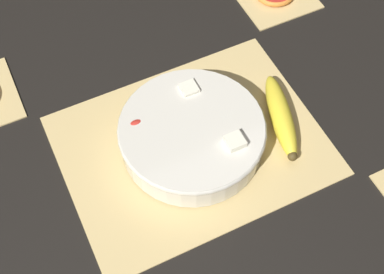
# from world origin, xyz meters

# --- Properties ---
(ground_plane) EXTENTS (6.00, 6.00, 0.00)m
(ground_plane) POSITION_xyz_m (0.00, 0.00, 0.00)
(ground_plane) COLOR black
(bamboo_mat_center) EXTENTS (0.45, 0.35, 0.01)m
(bamboo_mat_center) POSITION_xyz_m (0.00, 0.00, 0.00)
(bamboo_mat_center) COLOR #D6B775
(bamboo_mat_center) RESTS_ON ground_plane
(fruit_salad_bowl) EXTENTS (0.25, 0.25, 0.07)m
(fruit_salad_bowl) POSITION_xyz_m (-0.00, -0.00, 0.04)
(fruit_salad_bowl) COLOR silver
(fruit_salad_bowl) RESTS_ON bamboo_mat_center
(whole_banana) EXTENTS (0.09, 0.18, 0.04)m
(whole_banana) POSITION_xyz_m (-0.16, 0.03, 0.03)
(whole_banana) COLOR yellow
(whole_banana) RESTS_ON bamboo_mat_center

